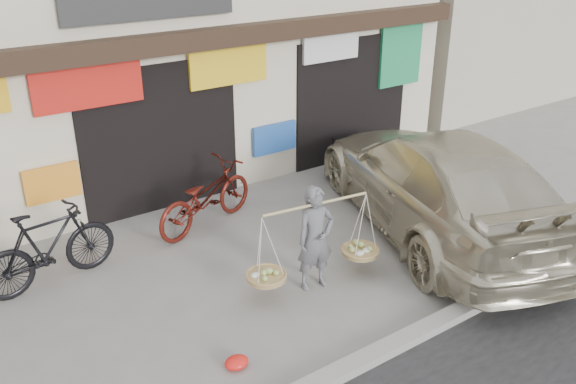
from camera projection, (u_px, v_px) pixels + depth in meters
ground at (269, 291)px, 8.91m from camera, size 70.00×70.00×0.00m
kerb at (359, 362)px, 7.39m from camera, size 70.00×0.25×0.12m
shophouse_block at (92, 1)px, 12.28m from camera, size 14.00×6.32×7.00m
street_vendor at (315, 242)px, 8.74m from camera, size 2.12×0.78×1.59m
bike_1 at (49, 247)px, 8.86m from camera, size 2.09×0.85×1.22m
bike_2 at (205, 197)px, 10.56m from camera, size 2.28×1.37×1.13m
suv at (436, 181)px, 10.40m from camera, size 4.29×6.49×1.75m
red_bag at (236, 362)px, 7.38m from camera, size 0.31×0.25×0.14m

